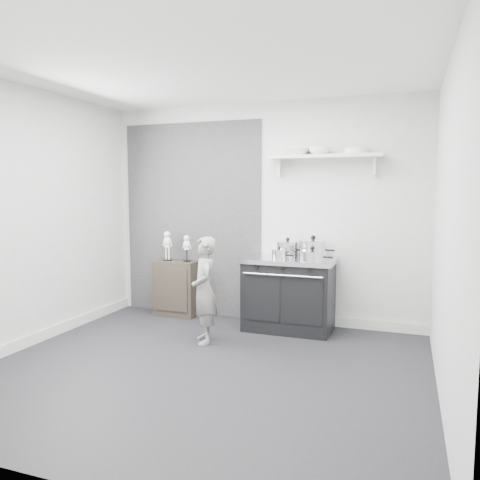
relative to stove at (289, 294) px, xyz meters
The scene contains 15 objects.
ground 1.60m from the stove, 106.69° to the right, with size 4.00×4.00×0.00m, color black.
room_shell 1.87m from the stove, 111.83° to the right, with size 4.02×3.62×2.71m.
wall_shelf 1.63m from the stove, 29.34° to the left, with size 1.30×0.26×0.24m.
stove is the anchor object (origin of this frame).
side_cabinet 1.54m from the stove, behind, with size 0.55×0.32×0.72m, color black.
child 1.07m from the stove, 134.17° to the right, with size 0.42×0.27×1.14m, color slate.
pot_back_left 0.53m from the stove, 111.79° to the left, with size 0.35×0.26×0.22m.
pot_back_right 0.60m from the stove, 21.38° to the left, with size 0.41×0.33×0.26m.
pot_front_right 0.60m from the stove, 30.11° to the right, with size 0.37×0.28×0.17m.
pot_front_center 0.50m from the stove, 120.30° to the right, with size 0.26×0.17×0.14m.
skeleton_full 1.74m from the stove, behind, with size 0.12×0.08×0.44m, color silver, non-canonical shape.
skeleton_torso 1.47m from the stove, behind, with size 0.11×0.07×0.39m, color silver, non-canonical shape.
bowl_large 1.66m from the stove, 79.25° to the left, with size 0.31×0.31×0.08m, color white.
bowl_small 1.69m from the stove, 33.26° to the left, with size 0.25×0.25×0.08m, color white.
plate_stack 1.80m from the stove, 15.31° to the left, with size 0.27×0.27×0.06m, color silver.
Camera 1 is at (1.71, -3.77, 1.62)m, focal length 35.00 mm.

